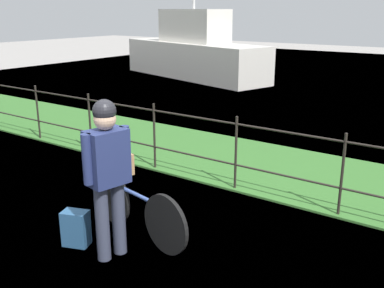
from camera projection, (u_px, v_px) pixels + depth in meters
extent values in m
plane|color=#9E9993|center=(120.00, 261.00, 4.62)|extent=(60.00, 60.00, 0.00)
cube|color=#38702D|center=(269.00, 167.00, 7.33)|extent=(27.00, 2.40, 0.03)
plane|color=#60849E|center=(373.00, 103.00, 12.47)|extent=(30.00, 30.00, 0.00)
cylinder|color=#28231E|center=(38.00, 113.00, 8.80)|extent=(0.04, 0.04, 1.09)
cylinder|color=#28231E|center=(90.00, 124.00, 7.97)|extent=(0.04, 0.04, 1.09)
cylinder|color=#28231E|center=(154.00, 137.00, 7.14)|extent=(0.04, 0.04, 1.09)
cylinder|color=#28231E|center=(236.00, 154.00, 6.31)|extent=(0.04, 0.04, 1.09)
cylinder|color=#28231E|center=(342.00, 176.00, 5.47)|extent=(0.04, 0.04, 1.09)
cylinder|color=#28231E|center=(235.00, 165.00, 6.35)|extent=(18.00, 0.03, 0.03)
cylinder|color=#28231E|center=(237.00, 124.00, 6.18)|extent=(18.00, 0.03, 0.03)
cylinder|color=black|center=(166.00, 224.00, 4.69)|extent=(0.66, 0.17, 0.67)
cylinder|color=black|center=(112.00, 197.00, 5.39)|extent=(0.66, 0.17, 0.67)
cylinder|color=#3D569E|center=(137.00, 195.00, 4.99)|extent=(0.77, 0.19, 0.04)
cube|color=black|center=(117.00, 182.00, 5.23)|extent=(0.21, 0.13, 0.06)
cube|color=slate|center=(117.00, 174.00, 5.21)|extent=(0.38, 0.23, 0.02)
cube|color=#A87F51|center=(116.00, 164.00, 5.17)|extent=(0.39, 0.33, 0.25)
ellipsoid|color=silver|center=(115.00, 148.00, 5.12)|extent=(0.30, 0.19, 0.13)
sphere|color=silver|center=(121.00, 145.00, 5.01)|extent=(0.11, 0.11, 0.11)
cylinder|color=#383D51|center=(119.00, 217.00, 4.68)|extent=(0.14, 0.14, 0.82)
cylinder|color=#383D51|center=(102.00, 223.00, 4.55)|extent=(0.14, 0.14, 0.82)
cube|color=navy|center=(107.00, 157.00, 4.42)|extent=(0.33, 0.44, 0.56)
cylinder|color=navy|center=(125.00, 150.00, 4.55)|extent=(0.10, 0.10, 0.50)
cylinder|color=navy|center=(87.00, 159.00, 4.26)|extent=(0.10, 0.10, 0.50)
sphere|color=tan|center=(105.00, 119.00, 4.30)|extent=(0.22, 0.22, 0.22)
sphere|color=black|center=(104.00, 111.00, 4.28)|extent=(0.23, 0.23, 0.23)
cube|color=#28517A|center=(76.00, 228.00, 4.89)|extent=(0.33, 0.27, 0.40)
cube|color=silver|center=(194.00, 60.00, 16.94)|extent=(6.84, 3.48, 1.32)
cube|color=silver|center=(194.00, 26.00, 16.58)|extent=(3.13, 1.95, 1.19)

